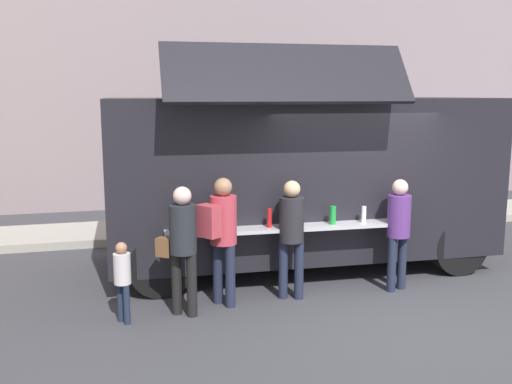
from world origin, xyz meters
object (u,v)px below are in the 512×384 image
(customer_mid_with_backpack, at_px, (221,229))
(customer_rear_waiting, at_px, (182,240))
(trash_bin, at_px, (427,198))
(food_truck_main, at_px, (299,174))
(customer_extra_browsing, at_px, (399,225))
(child_near_queue, at_px, (122,275))
(customer_front_ordering, at_px, (291,229))

(customer_mid_with_backpack, distance_m, customer_rear_waiting, 0.57)
(customer_mid_with_backpack, bearing_deg, customer_rear_waiting, 164.54)
(trash_bin, bearing_deg, customer_rear_waiting, -145.25)
(food_truck_main, height_order, trash_bin, food_truck_main)
(customer_extra_browsing, bearing_deg, child_near_queue, 73.47)
(customer_front_ordering, bearing_deg, customer_extra_browsing, -71.52)
(customer_mid_with_backpack, xyz_separation_m, child_near_queue, (-1.27, -0.26, -0.44))
(customer_mid_with_backpack, xyz_separation_m, customer_rear_waiting, (-0.53, -0.19, -0.07))
(customer_extra_browsing, bearing_deg, trash_bin, -55.94)
(child_near_queue, bearing_deg, customer_mid_with_backpack, -21.14)
(customer_mid_with_backpack, height_order, customer_extra_browsing, customer_mid_with_backpack)
(customer_rear_waiting, height_order, customer_extra_browsing, customer_rear_waiting)
(trash_bin, relative_size, customer_mid_with_backpack, 0.61)
(food_truck_main, bearing_deg, customer_rear_waiting, -138.69)
(customer_rear_waiting, bearing_deg, customer_extra_browsing, -50.84)
(child_near_queue, bearing_deg, food_truck_main, -0.33)
(child_near_queue, bearing_deg, customer_front_ordering, -25.21)
(trash_bin, distance_m, customer_rear_waiting, 7.13)
(customer_front_ordering, relative_size, customer_extra_browsing, 1.02)
(food_truck_main, distance_m, customer_mid_with_backpack, 2.24)
(food_truck_main, height_order, child_near_queue, food_truck_main)
(child_near_queue, bearing_deg, customer_rear_waiting, -27.34)
(customer_rear_waiting, bearing_deg, customer_front_ordering, -45.54)
(food_truck_main, bearing_deg, customer_mid_with_backpack, -133.68)
(customer_mid_with_backpack, xyz_separation_m, customer_extra_browsing, (2.53, -0.01, -0.09))
(food_truck_main, xyz_separation_m, trash_bin, (3.75, 2.32, -0.97))
(customer_front_ordering, xyz_separation_m, customer_rear_waiting, (-1.50, -0.23, 0.00))
(trash_bin, height_order, customer_front_ordering, customer_front_ordering)
(trash_bin, relative_size, customer_rear_waiting, 0.63)
(food_truck_main, xyz_separation_m, customer_rear_waiting, (-2.10, -1.73, -0.51))
(child_near_queue, bearing_deg, customer_extra_browsing, -29.06)
(customer_extra_browsing, distance_m, child_near_queue, 3.82)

